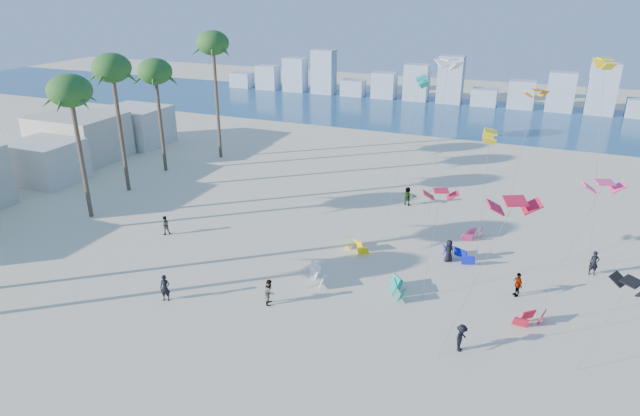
% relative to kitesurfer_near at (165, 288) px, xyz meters
% --- Properties ---
extents(ground, '(220.00, 220.00, 0.00)m').
position_rel_kitesurfer_near_xyz_m(ground, '(4.62, -6.55, -0.96)').
color(ground, beige).
rests_on(ground, ground).
extents(ocean, '(220.00, 220.00, 0.00)m').
position_rel_kitesurfer_near_xyz_m(ocean, '(4.62, 65.45, -0.96)').
color(ocean, navy).
rests_on(ocean, ground).
extents(kitesurfer_near, '(0.81, 0.67, 1.92)m').
position_rel_kitesurfer_near_xyz_m(kitesurfer_near, '(0.00, 0.00, 0.00)').
color(kitesurfer_near, black).
rests_on(kitesurfer_near, ground).
extents(kitesurfer_mid, '(0.91, 1.05, 1.84)m').
position_rel_kitesurfer_near_xyz_m(kitesurfer_mid, '(6.84, 2.37, -0.04)').
color(kitesurfer_mid, gray).
rests_on(kitesurfer_mid, ground).
extents(kitesurfers_far, '(35.08, 22.71, 1.91)m').
position_rel_kitesurfer_near_xyz_m(kitesurfers_far, '(14.20, 12.86, -0.05)').
color(kitesurfers_far, black).
rests_on(kitesurfers_far, ground).
extents(grounded_kites, '(17.48, 14.86, 0.94)m').
position_rel_kitesurfer_near_xyz_m(grounded_kites, '(14.87, 10.40, -0.52)').
color(grounded_kites, white).
rests_on(grounded_kites, ground).
extents(flying_kites, '(23.67, 27.25, 15.48)m').
position_rel_kitesurfer_near_xyz_m(flying_kites, '(20.50, 17.48, 10.01)').
color(flying_kites, red).
rests_on(flying_kites, ground).
extents(palm_row, '(9.78, 44.80, 15.32)m').
position_rel_kitesurfer_near_xyz_m(palm_row, '(-16.40, 9.64, 10.59)').
color(palm_row, brown).
rests_on(palm_row, ground).
extents(beachfront_buildings, '(11.50, 43.00, 6.00)m').
position_rel_kitesurfer_near_xyz_m(beachfront_buildings, '(-29.07, 14.27, 1.71)').
color(beachfront_buildings, beige).
rests_on(beachfront_buildings, ground).
extents(distant_skyline, '(85.00, 3.00, 8.40)m').
position_rel_kitesurfer_near_xyz_m(distant_skyline, '(3.43, 75.45, 2.13)').
color(distant_skyline, '#9EADBF').
rests_on(distant_skyline, ground).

